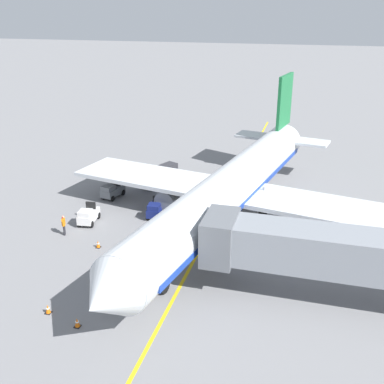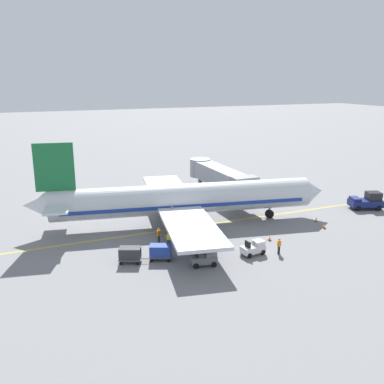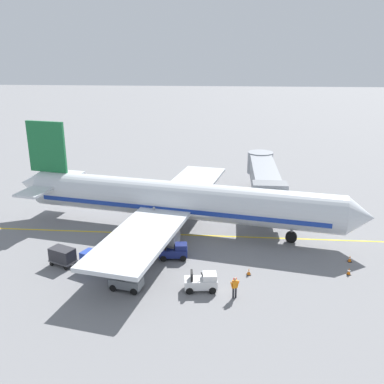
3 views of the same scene
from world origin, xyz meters
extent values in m
plane|color=slate|center=(0.00, 0.00, 0.00)|extent=(400.00, 400.00, 0.00)
cube|color=gold|center=(0.00, 0.00, 0.00)|extent=(0.24, 80.00, 0.01)
cylinder|color=silver|center=(-1.27, -1.90, 3.29)|extent=(9.70, 32.12, 3.70)
cube|color=#193899|center=(-1.27, -1.90, 2.82)|extent=(9.25, 29.61, 0.44)
cone|color=silver|center=(1.99, 14.99, 3.29)|extent=(4.02, 3.04, 3.63)
cone|color=silver|center=(-4.56, -18.98, 3.58)|extent=(3.62, 3.35, 3.14)
cube|color=black|center=(1.65, 13.22, 3.93)|extent=(2.93, 1.61, 0.60)
cube|color=silver|center=(-1.46, -2.88, 2.64)|extent=(30.44, 10.79, 0.36)
cylinder|color=gray|center=(-6.70, -1.05, 1.39)|extent=(2.57, 3.52, 2.00)
cylinder|color=gray|center=(4.10, -3.14, 1.39)|extent=(2.57, 3.52, 2.00)
cube|color=#196B38|center=(-4.11, -16.63, 7.88)|extent=(1.15, 4.38, 5.50)
cube|color=silver|center=(-4.07, -16.43, 3.84)|extent=(10.31, 4.45, 0.24)
cylinder|color=black|center=(0.86, 9.10, 0.55)|extent=(0.65, 1.17, 1.10)
cylinder|color=gray|center=(0.86, 9.10, 2.10)|extent=(0.24, 0.24, 2.00)
cylinder|color=black|center=(-3.90, -3.43, 0.55)|extent=(0.65, 1.17, 1.10)
cylinder|color=gray|center=(-3.90, -3.43, 2.10)|extent=(0.24, 0.24, 2.00)
cylinder|color=black|center=(0.61, -4.30, 0.55)|extent=(0.65, 1.17, 1.10)
cylinder|color=gray|center=(0.61, -4.30, 2.10)|extent=(0.24, 0.24, 2.00)
cube|color=gray|center=(-9.15, 7.13, 3.49)|extent=(15.08, 2.80, 2.60)
cube|color=slate|center=(-2.41, 7.13, 3.49)|extent=(2.00, 3.50, 2.99)
cylinder|color=gray|center=(-16.70, 7.13, 3.49)|extent=(3.36, 3.36, 2.86)
cylinder|color=#4C4C51|center=(-16.70, 7.13, 1.09)|extent=(0.70, 0.70, 2.19)
cube|color=#38383A|center=(-16.70, 7.13, 0.08)|extent=(1.80, 1.80, 0.16)
cube|color=navy|center=(2.69, 23.60, 0.85)|extent=(3.58, 4.89, 0.90)
cube|color=black|center=(3.04, 24.52, 1.85)|extent=(2.19, 2.30, 1.10)
cube|color=navy|center=(2.16, 22.15, 1.48)|extent=(2.13, 1.68, 0.36)
cylinder|color=black|center=(3.08, 21.93, 0.40)|extent=(0.60, 0.87, 0.80)
cylinder|color=black|center=(1.32, 22.57, 0.40)|extent=(0.60, 0.87, 0.80)
cylinder|color=black|center=(4.06, 24.62, 0.40)|extent=(0.60, 0.87, 0.80)
cylinder|color=black|center=(2.31, 25.26, 0.40)|extent=(0.60, 0.87, 0.80)
cube|color=slate|center=(10.70, -4.79, 0.63)|extent=(1.69, 2.70, 0.70)
cube|color=slate|center=(10.85, -4.11, 1.20)|extent=(1.22, 1.24, 0.44)
cube|color=black|center=(10.56, -5.46, 1.30)|extent=(0.85, 0.33, 0.64)
cylinder|color=black|center=(10.73, -4.66, 1.28)|extent=(0.13, 0.27, 0.54)
cylinder|color=black|center=(10.36, -3.82, 0.28)|extent=(0.31, 0.59, 0.56)
cylinder|color=black|center=(11.41, -4.04, 0.28)|extent=(0.31, 0.59, 0.56)
cylinder|color=black|center=(9.99, -5.53, 0.28)|extent=(0.31, 0.59, 0.56)
cylinder|color=black|center=(11.05, -5.75, 0.28)|extent=(0.31, 0.59, 0.56)
cube|color=silver|center=(10.32, 0.95, 0.63)|extent=(1.50, 2.63, 0.70)
cube|color=silver|center=(10.24, 1.63, 1.20)|extent=(1.14, 1.17, 0.44)
cube|color=black|center=(10.41, 0.27, 1.30)|extent=(0.85, 0.26, 0.64)
cylinder|color=black|center=(10.31, 1.07, 1.28)|extent=(0.11, 0.27, 0.54)
cylinder|color=black|center=(9.68, 1.75, 0.28)|extent=(0.27, 0.58, 0.56)
cylinder|color=black|center=(10.75, 1.88, 0.28)|extent=(0.27, 0.58, 0.56)
cylinder|color=black|center=(9.90, 0.01, 0.28)|extent=(0.27, 0.58, 0.56)
cylinder|color=black|center=(10.97, 0.15, 0.28)|extent=(0.27, 0.58, 0.56)
cube|color=navy|center=(5.22, -1.82, 0.63)|extent=(1.45, 2.61, 0.70)
cube|color=navy|center=(5.15, -1.14, 1.20)|extent=(1.12, 1.15, 0.44)
cube|color=black|center=(5.29, -2.51, 1.30)|extent=(0.85, 0.25, 0.64)
cylinder|color=black|center=(5.21, -1.70, 1.28)|extent=(0.11, 0.27, 0.54)
cylinder|color=black|center=(4.59, -1.01, 0.28)|extent=(0.26, 0.58, 0.56)
cylinder|color=black|center=(5.67, -0.90, 0.28)|extent=(0.26, 0.58, 0.56)
cylinder|color=black|center=(4.78, -2.75, 0.28)|extent=(0.26, 0.58, 0.56)
cylinder|color=black|center=(5.85, -2.64, 0.28)|extent=(0.26, 0.58, 0.56)
cube|color=#4C4C51|center=(7.82, -8.22, 0.42)|extent=(2.06, 2.53, 0.12)
cube|color=#233D9E|center=(7.82, -8.22, 1.03)|extent=(1.96, 2.41, 1.10)
cylinder|color=#4C4C51|center=(8.40, -6.89, 0.41)|extent=(0.34, 0.67, 0.07)
cylinder|color=black|center=(7.64, -7.25, 0.18)|extent=(0.25, 0.38, 0.36)
cylinder|color=black|center=(8.66, -7.69, 0.18)|extent=(0.25, 0.38, 0.36)
cylinder|color=black|center=(6.99, -8.76, 0.18)|extent=(0.25, 0.38, 0.36)
cylinder|color=black|center=(8.00, -9.20, 0.18)|extent=(0.25, 0.38, 0.36)
cube|color=#4C4C51|center=(7.27, -11.17, 0.42)|extent=(2.06, 2.53, 0.12)
cube|color=#2D2D33|center=(7.27, -11.17, 1.03)|extent=(1.96, 2.41, 1.10)
cylinder|color=#4C4C51|center=(7.85, -9.84, 0.41)|extent=(0.34, 0.67, 0.07)
cylinder|color=black|center=(7.09, -10.20, 0.18)|extent=(0.25, 0.38, 0.36)
cylinder|color=black|center=(8.11, -10.63, 0.18)|extent=(0.25, 0.38, 0.36)
cylinder|color=black|center=(6.44, -11.71, 0.18)|extent=(0.25, 0.38, 0.36)
cylinder|color=black|center=(7.45, -12.15, 0.18)|extent=(0.25, 0.38, 0.36)
cylinder|color=#232328|center=(4.95, -6.39, 0.42)|extent=(0.15, 0.15, 0.85)
cylinder|color=#232328|center=(5.08, -6.23, 0.42)|extent=(0.15, 0.15, 0.85)
cube|color=yellow|center=(5.02, -6.31, 1.15)|extent=(0.42, 0.45, 0.60)
cylinder|color=yellow|center=(4.86, -6.51, 1.10)|extent=(0.21, 0.23, 0.57)
cylinder|color=yellow|center=(5.17, -6.12, 1.10)|extent=(0.21, 0.23, 0.57)
sphere|color=tan|center=(5.02, -6.31, 1.58)|extent=(0.22, 0.22, 0.22)
cube|color=red|center=(5.02, -6.31, 1.60)|extent=(0.23, 0.26, 0.10)
cylinder|color=#232328|center=(11.13, 3.64, 0.42)|extent=(0.15, 0.15, 0.85)
cylinder|color=#232328|center=(11.20, 3.45, 0.42)|extent=(0.15, 0.15, 0.85)
cube|color=orange|center=(11.17, 3.55, 1.15)|extent=(0.36, 0.44, 0.60)
cylinder|color=orange|center=(11.08, 3.78, 1.10)|extent=(0.16, 0.24, 0.57)
cylinder|color=orange|center=(11.26, 3.31, 1.10)|extent=(0.16, 0.24, 0.57)
sphere|color=tan|center=(11.17, 3.55, 1.58)|extent=(0.22, 0.22, 0.22)
cube|color=red|center=(11.17, 3.55, 1.60)|extent=(0.17, 0.28, 0.10)
cylinder|color=#232328|center=(3.47, -6.98, 0.42)|extent=(0.15, 0.15, 0.85)
cylinder|color=#232328|center=(3.32, -6.84, 0.42)|extent=(0.15, 0.15, 0.85)
cube|color=orange|center=(3.40, -6.91, 1.15)|extent=(0.44, 0.43, 0.60)
cylinder|color=orange|center=(3.58, -7.08, 1.10)|extent=(0.22, 0.22, 0.57)
cylinder|color=orange|center=(3.22, -6.74, 1.10)|extent=(0.22, 0.22, 0.57)
sphere|color=tan|center=(3.40, -6.91, 1.58)|extent=(0.22, 0.22, 0.22)
cube|color=red|center=(3.40, -6.91, 1.60)|extent=(0.25, 0.24, 0.10)
cube|color=black|center=(7.60, 4.76, 0.02)|extent=(0.36, 0.36, 0.04)
cone|color=orange|center=(7.60, 4.76, 0.32)|extent=(0.30, 0.30, 0.55)
cylinder|color=white|center=(7.60, 4.76, 0.34)|extent=(0.21, 0.21, 0.06)
cube|color=black|center=(6.85, 13.02, 0.02)|extent=(0.36, 0.36, 0.04)
cone|color=orange|center=(6.85, 13.02, 0.32)|extent=(0.30, 0.30, 0.55)
cylinder|color=white|center=(6.85, 13.02, 0.34)|extent=(0.21, 0.21, 0.06)
cube|color=black|center=(4.52, 13.71, 0.02)|extent=(0.36, 0.36, 0.04)
cone|color=orange|center=(4.52, 13.71, 0.32)|extent=(0.30, 0.30, 0.55)
cylinder|color=white|center=(4.52, 13.71, 0.34)|extent=(0.21, 0.21, 0.06)
camera|label=1|loc=(-7.72, 33.01, 17.28)|focal=43.28mm
camera|label=2|loc=(45.27, -20.75, 17.63)|focal=39.82mm
camera|label=3|loc=(39.11, 2.74, 17.50)|focal=39.71mm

